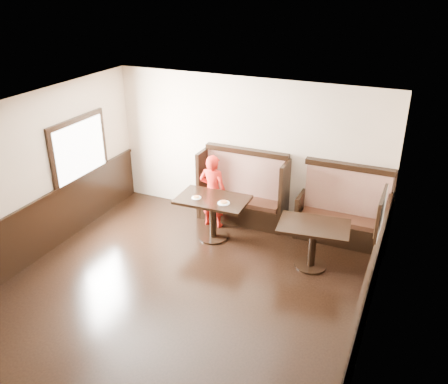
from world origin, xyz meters
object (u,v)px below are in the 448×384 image
Objects in this scene: booth_main at (243,195)px; booth_neighbor at (343,216)px; table_main at (213,208)px; child at (213,191)px; table_neighbor at (313,236)px.

booth_main is 1.06× the size of booth_neighbor.
booth_main reaches higher than table_main.
child is at bearing 113.07° from table_main.
table_main is at bearing 167.12° from table_neighbor.
child reaches higher than booth_neighbor.
booth_neighbor is at bearing 68.56° from table_neighbor.
table_neighbor is (-0.28, -1.10, 0.11)m from booth_neighbor.
table_neighbor is 0.84× the size of child.
child is (-2.11, 0.64, 0.14)m from table_neighbor.
booth_neighbor is at bearing 20.69° from table_main.
table_main is at bearing -157.56° from booth_neighbor.
table_main is 0.89× the size of child.
booth_neighbor reaches higher than table_neighbor.
booth_main and booth_neighbor have the same top height.
booth_main is 2.00m from table_neighbor.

